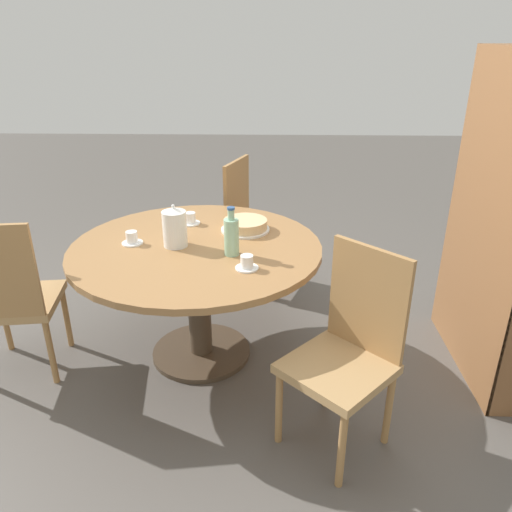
{
  "coord_description": "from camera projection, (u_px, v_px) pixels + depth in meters",
  "views": [
    {
      "loc": [
        2.52,
        0.4,
        1.8
      ],
      "look_at": [
        0.0,
        0.33,
        0.66
      ],
      "focal_mm": 35.0,
      "sensor_mm": 36.0,
      "label": 1
    }
  ],
  "objects": [
    {
      "name": "chair_b",
      "position": [
        13.0,
        297.0,
        2.68
      ],
      "size": [
        0.47,
        0.47,
        0.95
      ],
      "rotation": [
        0.0,
        0.0,
        4.85
      ],
      "color": "#A87A47",
      "rests_on": "ground_plane"
    },
    {
      "name": "coffee_pot",
      "position": [
        175.0,
        227.0,
        2.7
      ],
      "size": [
        0.13,
        0.13,
        0.24
      ],
      "color": "white",
      "rests_on": "dining_table"
    },
    {
      "name": "chair_a",
      "position": [
        253.0,
        223.0,
        3.7
      ],
      "size": [
        0.54,
        0.54,
        0.95
      ],
      "rotation": [
        0.0,
        0.0,
        2.78
      ],
      "color": "#A87A47",
      "rests_on": "ground_plane"
    },
    {
      "name": "water_bottle",
      "position": [
        231.0,
        236.0,
        2.59
      ],
      "size": [
        0.08,
        0.08,
        0.26
      ],
      "color": "#99C6A3",
      "rests_on": "dining_table"
    },
    {
      "name": "dining_table",
      "position": [
        197.0,
        268.0,
        2.8
      ],
      "size": [
        1.39,
        1.39,
        0.72
      ],
      "color": "#473828",
      "rests_on": "ground_plane"
    },
    {
      "name": "cake_main",
      "position": [
        245.0,
        225.0,
        2.94
      ],
      "size": [
        0.29,
        0.29,
        0.07
      ],
      "color": "white",
      "rests_on": "dining_table"
    },
    {
      "name": "cup_b",
      "position": [
        190.0,
        219.0,
        3.04
      ],
      "size": [
        0.12,
        0.12,
        0.07
      ],
      "color": "white",
      "rests_on": "dining_table"
    },
    {
      "name": "ground_plane",
      "position": [
        202.0,
        353.0,
        3.04
      ],
      "size": [
        14.0,
        14.0,
        0.0
      ],
      "primitive_type": "plane",
      "color": "#56514C"
    },
    {
      "name": "bookshelf",
      "position": [
        505.0,
        225.0,
        2.61
      ],
      "size": [
        0.95,
        0.28,
        1.74
      ],
      "rotation": [
        0.0,
        0.0,
        3.14
      ],
      "color": "brown",
      "rests_on": "ground_plane"
    },
    {
      "name": "cup_a",
      "position": [
        132.0,
        239.0,
        2.76
      ],
      "size": [
        0.12,
        0.12,
        0.07
      ],
      "color": "white",
      "rests_on": "dining_table"
    },
    {
      "name": "chair_c",
      "position": [
        347.0,
        349.0,
        2.24
      ],
      "size": [
        0.59,
        0.59,
        0.95
      ],
      "rotation": [
        0.0,
        0.0,
        7.08
      ],
      "color": "#A87A47",
      "rests_on": "ground_plane"
    },
    {
      "name": "cup_c",
      "position": [
        247.0,
        263.0,
        2.47
      ],
      "size": [
        0.12,
        0.12,
        0.07
      ],
      "color": "white",
      "rests_on": "dining_table"
    }
  ]
}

